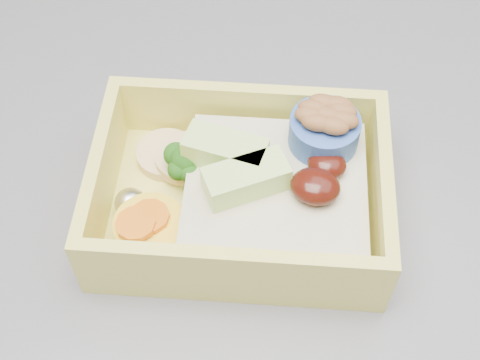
# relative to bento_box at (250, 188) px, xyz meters

# --- Properties ---
(bento_box) EXTENTS (0.21, 0.17, 0.07)m
(bento_box) POSITION_rel_bento_box_xyz_m (0.00, 0.00, 0.00)
(bento_box) COLOR #E9DF60
(bento_box) RESTS_ON island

